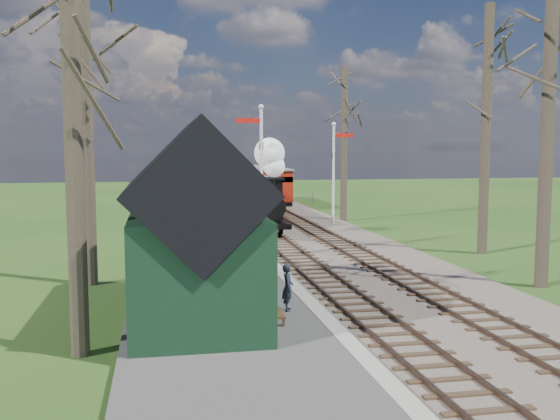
{
  "coord_description": "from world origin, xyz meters",
  "views": [
    {
      "loc": [
        -5.1,
        -11.2,
        4.32
      ],
      "look_at": [
        0.04,
        15.46,
        1.6
      ],
      "focal_mm": 40.0,
      "sensor_mm": 36.0,
      "label": 1
    }
  ],
  "objects_px": {
    "red_carriage_a": "(271,186)",
    "semaphore_far": "(335,165)",
    "red_carriage_b": "(259,182)",
    "station_shed": "(195,232)",
    "bench": "(269,306)",
    "coach": "(249,195)",
    "sign_board": "(254,280)",
    "semaphore_near": "(260,164)",
    "person": "(288,287)",
    "locomotive": "(266,193)"
  },
  "relations": [
    {
      "from": "red_carriage_a",
      "to": "semaphore_far",
      "type": "bearing_deg",
      "value": -80.09
    },
    {
      "from": "semaphore_far",
      "to": "red_carriage_b",
      "type": "height_order",
      "value": "semaphore_far"
    },
    {
      "from": "station_shed",
      "to": "bench",
      "type": "height_order",
      "value": "station_shed"
    },
    {
      "from": "coach",
      "to": "red_carriage_b",
      "type": "xyz_separation_m",
      "value": [
        2.6,
        12.75,
        0.04
      ]
    },
    {
      "from": "red_carriage_a",
      "to": "sign_board",
      "type": "distance_m",
      "value": 27.56
    },
    {
      "from": "red_carriage_b",
      "to": "sign_board",
      "type": "bearing_deg",
      "value": -99.19
    },
    {
      "from": "semaphore_near",
      "to": "bench",
      "type": "height_order",
      "value": "semaphore_near"
    },
    {
      "from": "semaphore_near",
      "to": "person",
      "type": "relative_size",
      "value": 5.24
    },
    {
      "from": "red_carriage_b",
      "to": "bench",
      "type": "bearing_deg",
      "value": -98.56
    },
    {
      "from": "semaphore_near",
      "to": "semaphore_far",
      "type": "height_order",
      "value": "semaphore_near"
    },
    {
      "from": "semaphore_far",
      "to": "red_carriage_a",
      "type": "height_order",
      "value": "semaphore_far"
    },
    {
      "from": "red_carriage_a",
      "to": "bench",
      "type": "height_order",
      "value": "red_carriage_a"
    },
    {
      "from": "semaphore_far",
      "to": "bench",
      "type": "bearing_deg",
      "value": -110.3
    },
    {
      "from": "locomotive",
      "to": "red_carriage_a",
      "type": "xyz_separation_m",
      "value": [
        2.61,
        13.32,
        -0.52
      ]
    },
    {
      "from": "station_shed",
      "to": "sign_board",
      "type": "relative_size",
      "value": 5.6
    },
    {
      "from": "locomotive",
      "to": "sign_board",
      "type": "distance_m",
      "value": 14.04
    },
    {
      "from": "locomotive",
      "to": "bench",
      "type": "distance_m",
      "value": 15.93
    },
    {
      "from": "locomotive",
      "to": "person",
      "type": "bearing_deg",
      "value": -97.53
    },
    {
      "from": "locomotive",
      "to": "coach",
      "type": "relative_size",
      "value": 0.62
    },
    {
      "from": "semaphore_far",
      "to": "person",
      "type": "xyz_separation_m",
      "value": [
        -6.35,
        -18.01,
        -2.56
      ]
    },
    {
      "from": "locomotive",
      "to": "sign_board",
      "type": "height_order",
      "value": "locomotive"
    },
    {
      "from": "semaphore_near",
      "to": "coach",
      "type": "bearing_deg",
      "value": 85.06
    },
    {
      "from": "person",
      "to": "coach",
      "type": "bearing_deg",
      "value": 5.72
    },
    {
      "from": "person",
      "to": "semaphore_far",
      "type": "bearing_deg",
      "value": -8.3
    },
    {
      "from": "red_carriage_b",
      "to": "person",
      "type": "height_order",
      "value": "red_carriage_b"
    },
    {
      "from": "locomotive",
      "to": "coach",
      "type": "xyz_separation_m",
      "value": [
        0.01,
        6.06,
        -0.57
      ]
    },
    {
      "from": "semaphore_near",
      "to": "sign_board",
      "type": "xyz_separation_m",
      "value": [
        -1.9,
        -10.88,
        -2.86
      ]
    },
    {
      "from": "semaphore_far",
      "to": "bench",
      "type": "relative_size",
      "value": 4.39
    },
    {
      "from": "bench",
      "to": "person",
      "type": "distance_m",
      "value": 1.03
    },
    {
      "from": "semaphore_near",
      "to": "coach",
      "type": "height_order",
      "value": "semaphore_near"
    },
    {
      "from": "station_shed",
      "to": "semaphore_near",
      "type": "bearing_deg",
      "value": 73.62
    },
    {
      "from": "semaphore_far",
      "to": "locomotive",
      "type": "distance_m",
      "value": 5.55
    },
    {
      "from": "semaphore_far",
      "to": "red_carriage_a",
      "type": "xyz_separation_m",
      "value": [
        -1.77,
        10.16,
        -1.76
      ]
    },
    {
      "from": "semaphore_near",
      "to": "red_carriage_a",
      "type": "xyz_separation_m",
      "value": [
        3.37,
        16.16,
        -2.03
      ]
    },
    {
      "from": "bench",
      "to": "person",
      "type": "height_order",
      "value": "person"
    },
    {
      "from": "red_carriage_a",
      "to": "person",
      "type": "xyz_separation_m",
      "value": [
        -4.58,
        -28.17,
        -0.79
      ]
    },
    {
      "from": "red_carriage_b",
      "to": "coach",
      "type": "bearing_deg",
      "value": -101.52
    },
    {
      "from": "person",
      "to": "locomotive",
      "type": "bearing_deg",
      "value": 3.58
    },
    {
      "from": "semaphore_near",
      "to": "bench",
      "type": "bearing_deg",
      "value": -98.07
    },
    {
      "from": "sign_board",
      "to": "person",
      "type": "xyz_separation_m",
      "value": [
        0.69,
        -1.13,
        0.03
      ]
    },
    {
      "from": "coach",
      "to": "red_carriage_b",
      "type": "distance_m",
      "value": 13.01
    },
    {
      "from": "semaphore_far",
      "to": "bench",
      "type": "xyz_separation_m",
      "value": [
        -6.96,
        -18.81,
        -2.8
      ]
    },
    {
      "from": "semaphore_far",
      "to": "coach",
      "type": "bearing_deg",
      "value": 146.41
    },
    {
      "from": "semaphore_near",
      "to": "semaphore_far",
      "type": "distance_m",
      "value": 7.91
    },
    {
      "from": "person",
      "to": "red_carriage_a",
      "type": "bearing_deg",
      "value": 1.89
    },
    {
      "from": "station_shed",
      "to": "red_carriage_a",
      "type": "xyz_separation_m",
      "value": [
        6.9,
        28.16,
        -0.68
      ]
    },
    {
      "from": "station_shed",
      "to": "red_carriage_b",
      "type": "distance_m",
      "value": 34.37
    },
    {
      "from": "locomotive",
      "to": "sign_board",
      "type": "relative_size",
      "value": 4.07
    },
    {
      "from": "sign_board",
      "to": "person",
      "type": "bearing_deg",
      "value": -58.63
    },
    {
      "from": "sign_board",
      "to": "bench",
      "type": "xyz_separation_m",
      "value": [
        0.08,
        -1.92,
        -0.21
      ]
    }
  ]
}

